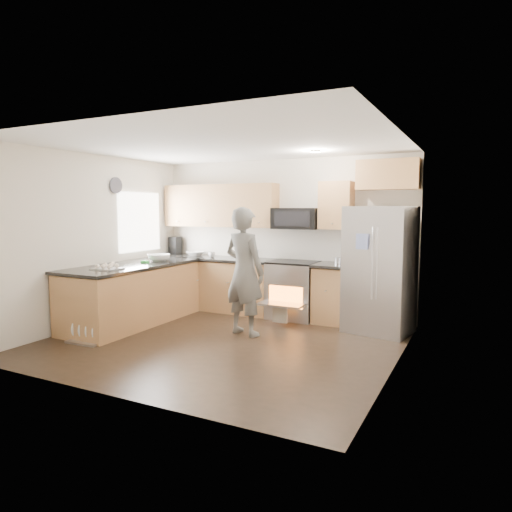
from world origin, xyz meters
The scene contains 8 objects.
ground centered at (0.00, 0.00, 0.00)m, with size 4.50×4.50×0.00m, color black.
room_shell centered at (-0.04, 0.02, 1.67)m, with size 4.54×4.04×2.62m.
back_cabinet_run centered at (-0.59, 1.75, 0.96)m, with size 4.45×0.64×2.50m.
peninsula centered at (-1.75, 0.25, 0.46)m, with size 0.96×2.36×1.04m.
stove_range centered at (0.35, 1.69, 0.68)m, with size 0.76×0.97×1.79m.
refrigerator centered at (1.77, 1.45, 0.91)m, with size 0.99×0.83×1.81m.
person centered at (0.10, 0.46, 0.90)m, with size 0.66×0.43×1.80m, color slate.
dish_rack centered at (-1.60, -0.78, 0.08)m, with size 0.51×0.42×0.31m.
Camera 1 is at (3.09, -5.13, 1.79)m, focal length 32.00 mm.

